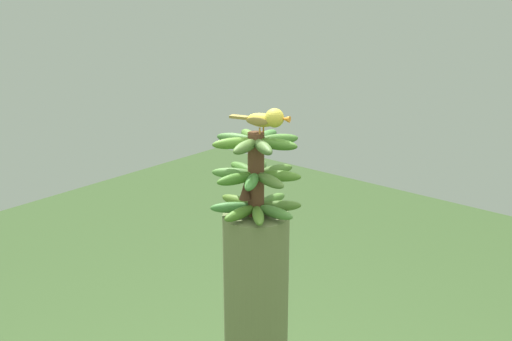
{
  "coord_description": "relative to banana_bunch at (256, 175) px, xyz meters",
  "views": [
    {
      "loc": [
        -1.37,
        -1.16,
        2.04
      ],
      "look_at": [
        0.0,
        0.0,
        1.48
      ],
      "focal_mm": 43.28,
      "sensor_mm": 36.0,
      "label": 1
    }
  ],
  "objects": [
    {
      "name": "perched_bird",
      "position": [
        0.01,
        -0.03,
        0.18
      ],
      "size": [
        0.08,
        0.19,
        0.08
      ],
      "color": "#C68933",
      "rests_on": "banana_bunch"
    },
    {
      "name": "banana_bunch",
      "position": [
        0.0,
        0.0,
        0.0
      ],
      "size": [
        0.29,
        0.29,
        0.26
      ],
      "color": "brown",
      "rests_on": "banana_tree"
    }
  ]
}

